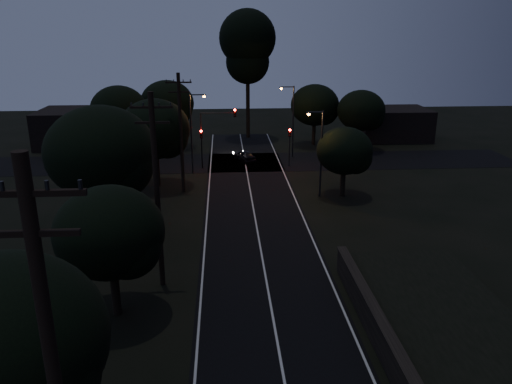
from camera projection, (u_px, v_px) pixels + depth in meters
road_surface at (251, 193)px, 44.46m from camera, size 60.00×70.00×0.03m
utility_pole_mid at (157, 190)px, 27.01m from camera, size 2.20×0.30×11.00m
utility_pole_far at (181, 132)px, 43.19m from camera, size 2.20×0.30×10.50m
tree_left_a at (8, 349)px, 14.58m from camera, size 6.29×6.29×7.96m
tree_left_b at (113, 235)px, 24.35m from camera, size 5.41×5.41×6.88m
tree_left_c at (105, 155)px, 33.14m from camera, size 7.37×7.37×9.31m
tree_left_d at (157, 131)px, 44.89m from camera, size 6.38×6.38×8.10m
tree_far_nw at (169, 104)px, 60.01m from camera, size 6.42×6.42×8.14m
tree_far_w at (121, 111)px, 55.93m from camera, size 6.26×6.26×7.98m
tree_far_ne at (317, 106)px, 61.28m from camera, size 5.95×5.95×7.53m
tree_far_e at (363, 112)px, 58.84m from camera, size 5.63×5.63×7.15m
tree_right_a at (347, 152)px, 42.58m from camera, size 4.80×4.80×6.10m
tall_pine at (248, 46)px, 63.42m from camera, size 7.22×7.22×16.41m
building_left at (82, 127)px, 62.27m from camera, size 10.00×8.00×4.40m
building_right at (392, 124)px, 65.82m from camera, size 9.00×7.00×4.00m
signal_left at (201, 142)px, 51.67m from camera, size 0.28×0.35×4.10m
signal_right at (290, 140)px, 52.26m from camera, size 0.28×0.35×4.10m
signal_mast at (217, 127)px, 51.31m from camera, size 3.70×0.35×6.25m
streetlight_a at (193, 128)px, 49.18m from camera, size 1.66×0.26×8.00m
streetlight_b at (291, 117)px, 55.54m from camera, size 1.66×0.26×8.00m
streetlight_c at (320, 148)px, 42.40m from camera, size 1.46×0.26×7.50m
car at (244, 156)px, 55.05m from camera, size 2.76×3.98×1.26m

